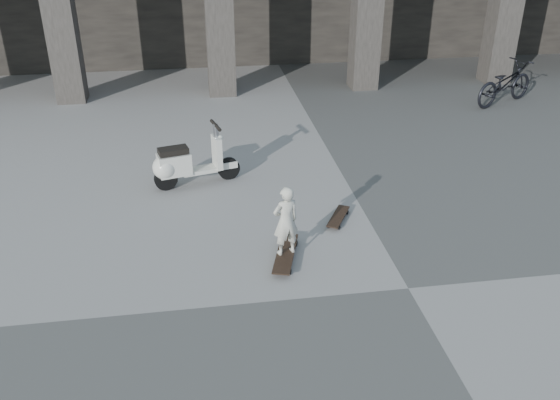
{
  "coord_description": "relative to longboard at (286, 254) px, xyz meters",
  "views": [
    {
      "loc": [
        -2.53,
        -5.8,
        4.46
      ],
      "look_at": [
        -1.43,
        1.41,
        0.65
      ],
      "focal_mm": 38.0,
      "sensor_mm": 36.0,
      "label": 1
    }
  ],
  "objects": [
    {
      "name": "child",
      "position": [
        0.0,
        -0.0,
        0.52
      ],
      "size": [
        0.42,
        0.33,
        0.99
      ],
      "primitive_type": "imported",
      "rotation": [
        0.0,
        0.0,
        3.44
      ],
      "color": "beige",
      "rests_on": "longboard"
    },
    {
      "name": "ground",
      "position": [
        1.43,
        -0.91,
        -0.08
      ],
      "size": [
        90.0,
        90.0,
        0.0
      ],
      "primitive_type": "plane",
      "color": "#454543",
      "rests_on": "ground"
    },
    {
      "name": "bicycle",
      "position": [
        6.11,
        5.81,
        0.41
      ],
      "size": [
        1.95,
        1.41,
        0.98
      ],
      "primitive_type": "imported",
      "rotation": [
        0.0,
        0.0,
        2.04
      ],
      "color": "black",
      "rests_on": "ground"
    },
    {
      "name": "skateboard_spare",
      "position": [
        0.96,
        0.92,
        -0.01
      ],
      "size": [
        0.5,
        0.71,
        0.08
      ],
      "rotation": [
        0.0,
        0.0,
        1.07
      ],
      "color": "black",
      "rests_on": "ground"
    },
    {
      "name": "longboard",
      "position": [
        0.0,
        0.0,
        0.0
      ],
      "size": [
        0.51,
        1.04,
        0.1
      ],
      "rotation": [
        0.0,
        0.0,
        1.28
      ],
      "color": "black",
      "rests_on": "ground"
    },
    {
      "name": "scooter",
      "position": [
        -1.36,
        2.47,
        0.33
      ],
      "size": [
        1.47,
        0.66,
        1.04
      ],
      "rotation": [
        0.0,
        0.0,
        0.24
      ],
      "color": "black",
      "rests_on": "ground"
    }
  ]
}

